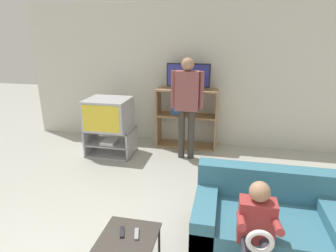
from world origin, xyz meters
name	(u,v)px	position (x,y,z in m)	size (l,w,h in m)	color
wall_back	(189,76)	(0.00, 3.93, 1.30)	(6.40, 0.06, 2.60)	beige
tv_stand	(111,141)	(-1.26, 3.05, 0.23)	(0.81, 0.54, 0.48)	#A8A8AD
television_main	(108,114)	(-1.27, 3.06, 0.74)	(0.72, 0.63, 0.52)	#B2B2B7
media_shelf	(187,118)	(0.00, 3.68, 0.56)	(1.11, 0.36, 1.10)	#9E7A51
television_flat	(188,77)	(0.02, 3.67, 1.32)	(0.77, 0.20, 0.46)	black
snack_table	(128,240)	(-0.08, 0.65, 0.31)	(0.50, 0.50, 0.35)	#38332D
remote_control_black	(122,232)	(-0.15, 0.69, 0.36)	(0.04, 0.14, 0.02)	#232328
remote_control_white	(137,234)	(-0.01, 0.69, 0.36)	(0.04, 0.14, 0.02)	gray
couch	(265,223)	(1.16, 1.23, 0.25)	(1.42, 0.86, 0.73)	teal
person_standing_adult	(187,99)	(0.07, 3.16, 1.04)	(0.53, 0.21, 1.70)	#3D3833
person_seated_child	(257,229)	(1.01, 0.73, 0.55)	(0.33, 0.43, 0.93)	#2D2D38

